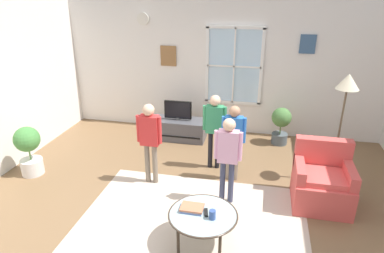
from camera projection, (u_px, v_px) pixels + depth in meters
The scene contains 17 objects.
ground_plane at pixel (188, 213), 4.58m from camera, with size 6.88×6.42×0.02m, color brown.
back_wall at pixel (221, 67), 6.74m from camera, with size 6.28×0.17×2.65m.
area_rug at pixel (194, 217), 4.47m from camera, with size 2.90×1.95×0.01m, color #C6B29E.
tv_stand at pixel (178, 129), 6.72m from camera, with size 1.07×0.48×0.40m.
television at pixel (178, 110), 6.57m from camera, with size 0.54×0.08×0.38m.
armchair at pixel (322, 182), 4.66m from camera, with size 0.76×0.74×0.87m.
coffee_table at pixel (203, 216), 3.87m from camera, with size 0.81×0.81×0.43m.
book_stack at pixel (192, 208), 3.92m from camera, with size 0.26×0.20×0.05m.
cup at pixel (212, 215), 3.76m from camera, with size 0.08×0.08×0.11m, color #334C8C.
remote_near_books at pixel (206, 212), 3.87m from camera, with size 0.04×0.14×0.02m, color black.
person_pink_shirt at pixel (228, 151), 4.52m from camera, with size 0.38×0.17×1.25m.
person_green_shirt at pixel (215, 124), 5.42m from camera, with size 0.38×0.17×1.26m.
person_red_shirt at pixel (150, 135), 4.98m from camera, with size 0.38×0.17×1.27m.
person_blue_shirt at pixel (233, 135), 5.07m from camera, with size 0.37×0.17×1.22m.
potted_plant_by_window at pixel (281, 123), 6.42m from camera, with size 0.37×0.37×0.72m.
potted_plant_corner at pixel (29, 148), 5.35m from camera, with size 0.40×0.40×0.81m.
floor_lamp at pixel (346, 93), 4.79m from camera, with size 0.32×0.32×1.70m.
Camera 1 is at (0.85, -3.68, 2.82)m, focal length 31.76 mm.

